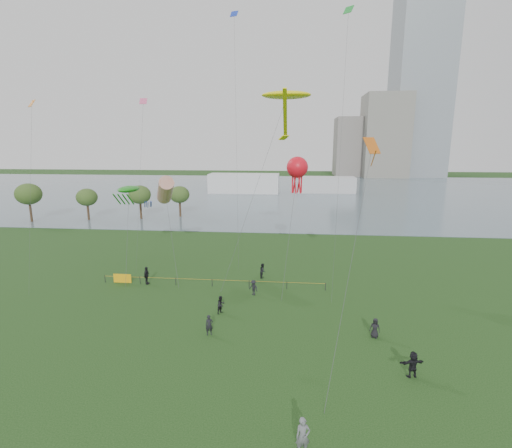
# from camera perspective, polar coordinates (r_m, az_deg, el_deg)

# --- Properties ---
(ground_plane) EXTENTS (400.00, 400.00, 0.00)m
(ground_plane) POSITION_cam_1_polar(r_m,az_deg,el_deg) (26.66, -2.23, -21.79)
(ground_plane) COLOR black
(lake) EXTENTS (400.00, 120.00, 0.08)m
(lake) POSITION_cam_1_polar(r_m,az_deg,el_deg) (122.87, 4.06, 5.07)
(lake) COLOR slate
(lake) RESTS_ON ground_plane
(tower) EXTENTS (24.00, 24.00, 120.00)m
(tower) POSITION_cam_1_polar(r_m,az_deg,el_deg) (203.93, 24.35, 23.82)
(tower) COLOR slate
(tower) RESTS_ON ground_plane
(building_mid) EXTENTS (20.00, 20.00, 38.00)m
(building_mid) POSITION_cam_1_polar(r_m,az_deg,el_deg) (188.92, 19.13, 12.64)
(building_mid) COLOR slate
(building_mid) RESTS_ON ground_plane
(building_low) EXTENTS (16.00, 18.00, 28.00)m
(building_low) POSITION_cam_1_polar(r_m,az_deg,el_deg) (192.13, 14.47, 11.40)
(building_low) COLOR slate
(building_low) RESTS_ON ground_plane
(pavilion_left) EXTENTS (22.00, 8.00, 6.00)m
(pavilion_left) POSITION_cam_1_polar(r_m,az_deg,el_deg) (118.50, -1.83, 6.28)
(pavilion_left) COLOR silver
(pavilion_left) RESTS_ON ground_plane
(pavilion_right) EXTENTS (18.00, 7.00, 5.00)m
(pavilion_right) POSITION_cam_1_polar(r_m,az_deg,el_deg) (121.06, 10.73, 5.96)
(pavilion_right) COLOR silver
(pavilion_right) RESTS_ON ground_plane
(trees) EXTENTS (32.14, 12.61, 7.60)m
(trees) POSITION_cam_1_polar(r_m,az_deg,el_deg) (80.77, -22.67, 4.13)
(trees) COLOR #3A291A
(trees) RESTS_ON ground_plane
(fence) EXTENTS (24.07, 0.07, 1.05)m
(fence) POSITION_cam_1_polar(r_m,az_deg,el_deg) (42.07, -15.03, -8.25)
(fence) COLOR black
(fence) RESTS_ON ground_plane
(kite_flyer) EXTENTS (0.79, 0.60, 1.95)m
(kite_flyer) POSITION_cam_1_polar(r_m,az_deg,el_deg) (20.88, 7.22, -29.67)
(kite_flyer) COLOR slate
(kite_flyer) RESTS_ON ground_plane
(spectator_a) EXTENTS (0.96, 1.00, 1.63)m
(spectator_a) POSITION_cam_1_polar(r_m,az_deg,el_deg) (34.18, -5.40, -12.25)
(spectator_a) COLOR black
(spectator_a) RESTS_ON ground_plane
(spectator_b) EXTENTS (1.17, 1.03, 1.57)m
(spectator_b) POSITION_cam_1_polar(r_m,az_deg,el_deg) (37.86, -0.40, -9.76)
(spectator_b) COLOR black
(spectator_b) RESTS_ON ground_plane
(spectator_c) EXTENTS (0.49, 1.15, 1.95)m
(spectator_c) POSITION_cam_1_polar(r_m,az_deg,el_deg) (42.33, -16.49, -7.60)
(spectator_c) COLOR black
(spectator_c) RESTS_ON ground_plane
(spectator_d) EXTENTS (0.90, 0.73, 1.59)m
(spectator_d) POSITION_cam_1_polar(r_m,az_deg,el_deg) (31.60, 17.83, -14.98)
(spectator_d) COLOR black
(spectator_d) RESTS_ON ground_plane
(spectator_e) EXTENTS (1.72, 0.87, 1.77)m
(spectator_e) POSITION_cam_1_polar(r_m,az_deg,el_deg) (27.68, 22.97, -19.27)
(spectator_e) COLOR black
(spectator_e) RESTS_ON ground_plane
(spectator_f) EXTENTS (0.70, 0.57, 1.65)m
(spectator_f) POSITION_cam_1_polar(r_m,az_deg,el_deg) (30.75, -7.21, -15.17)
(spectator_f) COLOR black
(spectator_f) RESTS_ON ground_plane
(spectator_g) EXTENTS (0.77, 0.92, 1.71)m
(spectator_g) POSITION_cam_1_polar(r_m,az_deg,el_deg) (42.46, 1.06, -7.20)
(spectator_g) COLOR black
(spectator_g) RESTS_ON ground_plane
(kite_stingray) EXTENTS (8.94, 10.10, 20.40)m
(kite_stingray) POSITION_cam_1_polar(r_m,az_deg,el_deg) (41.10, 4.67, 19.09)
(kite_stingray) COLOR #3F3F42
(kite_windsock) EXTENTS (6.18, 10.55, 11.35)m
(kite_windsock) POSITION_cam_1_polar(r_m,az_deg,el_deg) (47.02, -13.80, 5.06)
(kite_windsock) COLOR #3F3F42
(kite_creature) EXTENTS (3.21, 9.05, 10.04)m
(kite_creature) POSITION_cam_1_polar(r_m,az_deg,el_deg) (47.39, -19.02, 5.04)
(kite_creature) COLOR #3F3F42
(kite_octopus) EXTENTS (2.57, 9.50, 13.62)m
(kite_octopus) POSITION_cam_1_polar(r_m,az_deg,el_deg) (42.15, 6.37, 8.58)
(kite_octopus) COLOR #3F3F42
(kite_delta) EXTENTS (5.20, 13.91, 15.49)m
(kite_delta) POSITION_cam_1_polar(r_m,az_deg,el_deg) (31.59, 17.23, 10.16)
(kite_delta) COLOR #3F3F42
(small_kites) EXTENTS (47.93, 14.08, 11.90)m
(small_kites) POSITION_cam_1_polar(r_m,az_deg,el_deg) (42.83, -2.40, 24.57)
(small_kites) COLOR #E5598C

